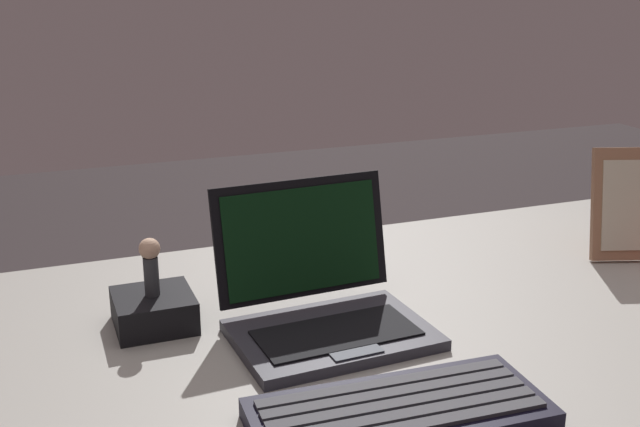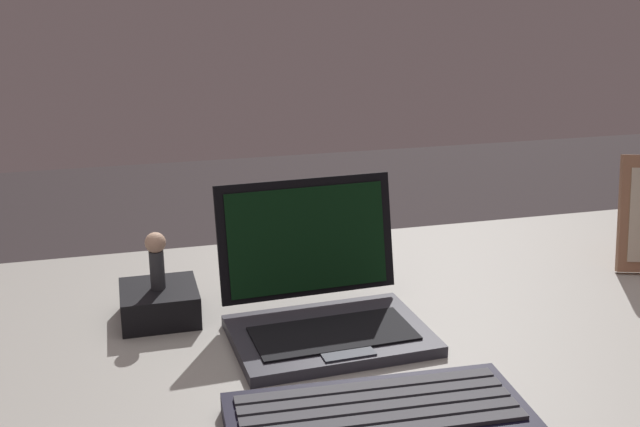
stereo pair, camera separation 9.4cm
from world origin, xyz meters
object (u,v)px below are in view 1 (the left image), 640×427
object	(u,v)px
laptop_front	(323,304)
external_keyboard	(399,413)
figurine	(150,262)
figurine_stand	(154,310)
photo_frame	(634,205)

from	to	relation	value
laptop_front	external_keyboard	bearing A→B (deg)	-91.02
laptop_front	external_keyboard	size ratio (longest dim) A/B	0.80
external_keyboard	figurine	xyz separation A→B (m)	(-0.20, 0.32, 0.08)
external_keyboard	figurine_stand	xyz separation A→B (m)	(-0.20, 0.32, 0.01)
figurine_stand	photo_frame	bearing A→B (deg)	-1.71
external_keyboard	photo_frame	bearing A→B (deg)	27.86
laptop_front	figurine_stand	distance (m)	0.22
figurine_stand	figurine	size ratio (longest dim) A/B	1.30
laptop_front	photo_frame	xyz separation A→B (m)	(0.56, 0.07, 0.05)
laptop_front	photo_frame	bearing A→B (deg)	7.16
external_keyboard	figurine_stand	size ratio (longest dim) A/B	3.10
photo_frame	figurine	world-z (taller)	photo_frame
laptop_front	figurine_stand	size ratio (longest dim) A/B	2.49
figurine_stand	external_keyboard	bearing A→B (deg)	-58.47
external_keyboard	figurine	size ratio (longest dim) A/B	4.04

